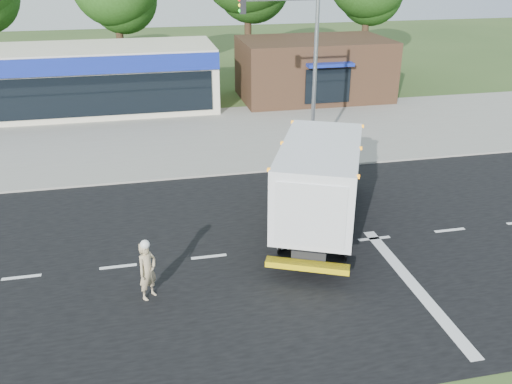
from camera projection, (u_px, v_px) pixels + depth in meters
ground at (294, 248)px, 18.94m from camera, size 120.00×120.00×0.00m
road_asphalt at (294, 248)px, 18.94m from camera, size 60.00×14.00×0.02m
sidewalk at (248, 163)px, 26.23m from camera, size 60.00×2.40×0.12m
parking_apron at (228, 129)px, 31.42m from camera, size 60.00×9.00×0.02m
lane_markings at (344, 263)px, 17.99m from camera, size 55.20×7.00×0.01m
ems_box_truck at (321, 176)px, 19.54m from camera, size 5.50×8.36×3.57m
emergency_worker at (147, 270)px, 15.88m from camera, size 0.78×0.78×1.94m
retail_strip_mall at (72, 80)px, 34.15m from camera, size 18.00×6.20×4.00m
brown_storefront at (314, 69)px, 37.27m from camera, size 10.00×6.70×4.00m
traffic_signal_pole at (302, 62)px, 24.14m from camera, size 3.51×0.25×8.00m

